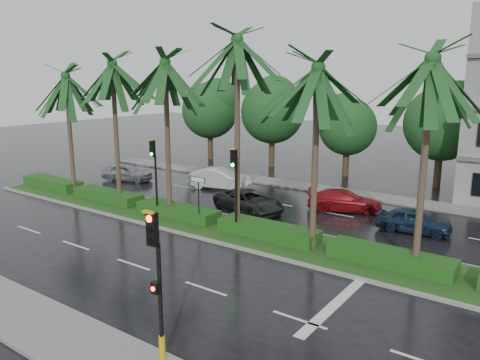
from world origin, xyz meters
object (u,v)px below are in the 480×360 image
Objects in this scene: car_red at (344,201)px; car_darkgrey at (249,201)px; signal_near at (157,280)px; car_white at (220,179)px; signal_median_left at (154,166)px; car_silver at (127,172)px; street_sign at (198,189)px; car_blue at (414,221)px.

car_darkgrey is at bearing 104.61° from car_red.
signal_near is 0.97× the size of car_white.
signal_median_left is 11.31m from car_red.
car_white reaches higher than car_darkgrey.
signal_median_left reaches higher than car_silver.
signal_median_left reaches higher than car_white.
signal_near is at bearing -162.07° from car_white.
signal_median_left reaches higher than car_red.
street_sign is 0.60× the size of car_red.
car_darkgrey is (12.41, -1.58, -0.01)m from car_silver.
car_white reaches higher than car_red.
car_blue is (2.50, 15.66, -1.87)m from signal_near.
car_silver is 7.69m from car_white.
car_darkgrey reaches higher than car_red.
car_red is at bearing -106.29° from car_white.
car_darkgrey is at bearing 82.79° from street_sign.
signal_near reaches higher than car_white.
car_white is 1.21× the size of car_blue.
signal_near reaches higher than street_sign.
signal_median_left reaches higher than street_sign.
car_darkgrey is at bearing -141.51° from car_white.
car_silver is at bearing 84.80° from car_blue.
signal_near is at bearing -54.66° from street_sign.
signal_median_left reaches higher than signal_near.
car_silver is 21.41m from car_blue.
car_blue is (14.00, -1.81, -0.11)m from car_white.
car_silver is at bearing 96.98° from car_darkgrey.
car_white is (-1.50, 7.78, -2.26)m from signal_median_left.
street_sign is at bearing -172.98° from car_darkgrey.
car_darkgrey is at bearing 49.77° from signal_median_left.
street_sign is 0.55× the size of car_darkgrey.
signal_median_left is 14.05m from car_blue.
car_blue is at bearing 31.35° from street_sign.
car_red is (16.91, 1.92, -0.03)m from car_silver.
car_white reaches higher than car_silver.
signal_median_left is at bearing 110.41° from car_red.
car_blue is (9.50, 5.79, -1.50)m from street_sign.
signal_median_left is 1.13× the size of car_silver.
street_sign is 11.22m from car_blue.
signal_near is 1.18× the size of car_blue.
car_blue is at bearing -108.07° from car_silver.
car_white is at bearing 76.74° from car_blue.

